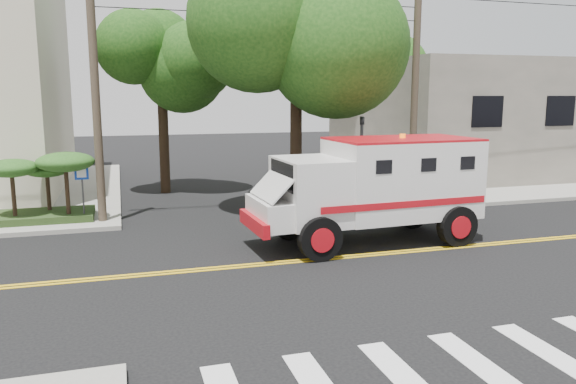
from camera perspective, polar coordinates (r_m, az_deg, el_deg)
name	(u,v)px	position (r m, az deg, el deg)	size (l,w,h in m)	color
ground	(315,260)	(15.30, 2.80, -6.89)	(100.00, 100.00, 0.00)	black
sidewalk_ne	(461,172)	(33.21, 17.13, 1.94)	(17.00, 17.00, 0.15)	gray
building_right	(481,117)	(34.22, 19.03, 7.24)	(14.00, 12.00, 6.00)	#666157
utility_pole_left	(95,92)	(19.80, -18.98, 9.62)	(0.28, 0.28, 9.00)	#382D23
utility_pole_right	(415,92)	(22.93, 12.75, 9.87)	(0.28, 0.28, 9.00)	#382D23
tree_main	(310,16)	(21.33, 2.27, 17.39)	(6.08, 5.70, 9.85)	black
tree_left	(169,64)	(25.71, -12.01, 12.61)	(4.48, 4.20, 7.70)	black
tree_right	(371,64)	(32.66, 8.42, 12.73)	(4.80, 4.50, 8.20)	black
traffic_signal	(361,153)	(21.38, 7.45, 3.94)	(0.15, 0.18, 3.60)	#3F3F42
accessibility_sign	(82,186)	(20.24, -20.16, 0.62)	(0.45, 0.10, 2.02)	#3F3F42
palm_planter	(44,177)	(20.76, -23.55, 1.41)	(3.52, 2.63, 2.36)	#1E3314
armored_truck	(375,184)	(16.89, 8.82, 0.81)	(7.00, 3.09, 3.13)	silver
pedestrian_a	(402,181)	(22.18, 11.50, 1.06)	(0.68, 0.45, 1.87)	gray
pedestrian_b	(369,174)	(24.87, 8.21, 1.77)	(0.77, 0.60, 1.59)	gray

